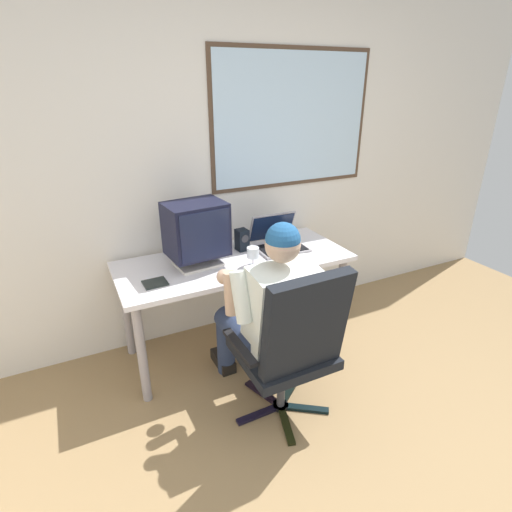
% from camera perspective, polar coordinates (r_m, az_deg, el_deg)
% --- Properties ---
extents(wall_rear, '(5.71, 0.08, 2.52)m').
position_cam_1_polar(wall_rear, '(3.04, -3.04, 12.43)').
color(wall_rear, silver).
rests_on(wall_rear, ground).
extents(desk, '(1.61, 0.67, 0.73)m').
position_cam_1_polar(desk, '(2.83, -3.01, -2.10)').
color(desk, gray).
rests_on(desk, ground).
extents(office_chair, '(0.60, 0.59, 1.02)m').
position_cam_1_polar(office_chair, '(2.24, 5.34, -12.13)').
color(office_chair, black).
rests_on(office_chair, ground).
extents(person_seated, '(0.54, 0.77, 1.20)m').
position_cam_1_polar(person_seated, '(2.40, 1.93, -7.55)').
color(person_seated, '#263250').
rests_on(person_seated, ground).
extents(crt_monitor, '(0.40, 0.33, 0.43)m').
position_cam_1_polar(crt_monitor, '(2.64, -8.51, 3.65)').
color(crt_monitor, beige).
rests_on(crt_monitor, desk).
extents(laptop, '(0.37, 0.36, 0.24)m').
position_cam_1_polar(laptop, '(2.98, 3.03, 2.51)').
color(laptop, '#969195').
rests_on(laptop, desk).
extents(wine_glass, '(0.08, 0.08, 0.13)m').
position_cam_1_polar(wine_glass, '(2.65, -0.44, 0.34)').
color(wine_glass, silver).
rests_on(wine_glass, desk).
extents(desk_speaker, '(0.09, 0.10, 0.16)m').
position_cam_1_polar(desk_speaker, '(2.91, -1.99, 2.31)').
color(desk_speaker, black).
rests_on(desk_speaker, desk).
extents(cd_case, '(0.15, 0.13, 0.01)m').
position_cam_1_polar(cd_case, '(2.53, -14.14, -3.74)').
color(cd_case, black).
rests_on(cd_case, desk).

